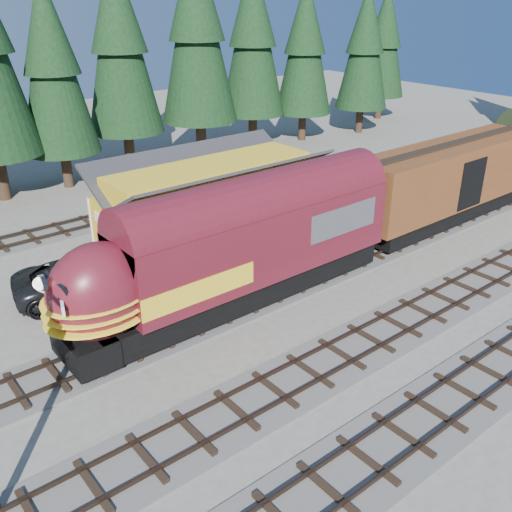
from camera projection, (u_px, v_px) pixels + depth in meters
ground at (346, 317)px, 26.04m from camera, size 120.00×120.00×0.00m
track_siding at (410, 235)px, 34.51m from camera, size 68.00×3.20×0.33m
track_main_south at (503, 269)px, 30.30m from camera, size 68.00×3.20×0.33m
depot at (212, 196)px, 32.14m from camera, size 12.80×7.00×5.30m
conifer_backdrop at (113, 49)px, 40.93m from camera, size 80.08×22.28×16.25m
locomotive at (227, 256)px, 25.56m from camera, size 17.32×3.44×4.71m
boxcar at (448, 181)px, 35.14m from camera, size 15.16×3.25×4.76m
pickup_truck_a at (86, 278)px, 27.55m from camera, size 7.30×4.71×1.87m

